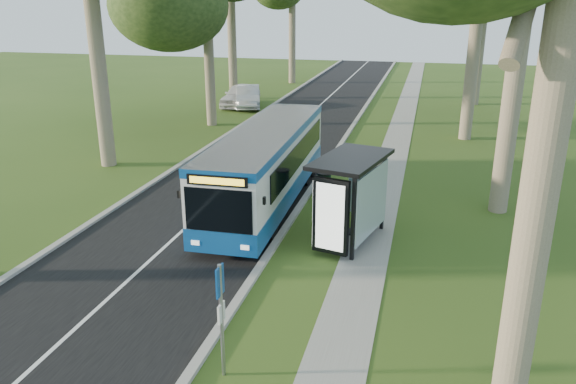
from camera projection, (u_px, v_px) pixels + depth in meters
name	position (u px, v px, depth m)	size (l,w,h in m)	color
ground	(269.00, 255.00, 17.97)	(120.00, 120.00, 0.00)	#304D18
road	(256.00, 163.00, 27.94)	(7.00, 100.00, 0.02)	black
kerb_east	(326.00, 167.00, 27.12)	(0.25, 100.00, 0.12)	#9E9B93
kerb_west	(191.00, 158.00, 28.73)	(0.25, 100.00, 0.12)	#9E9B93
centre_line	(256.00, 163.00, 27.93)	(0.12, 100.00, 0.01)	white
footpath	(388.00, 173.00, 26.44)	(1.50, 100.00, 0.02)	gray
bus	(267.00, 166.00, 22.02)	(2.63, 11.39, 3.01)	white
bus_stop_sign	(221.00, 308.00, 11.72)	(0.09, 0.37, 2.66)	gray
bus_shelter	(353.00, 187.00, 17.97)	(2.59, 3.74, 2.92)	black
litter_bin	(324.00, 185.00, 23.03)	(0.61, 0.61, 1.07)	black
car_white	(240.00, 95.00, 42.56)	(2.00, 4.97, 1.69)	silver
car_silver	(248.00, 97.00, 42.14)	(1.70, 4.88, 1.61)	#B2B5BA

